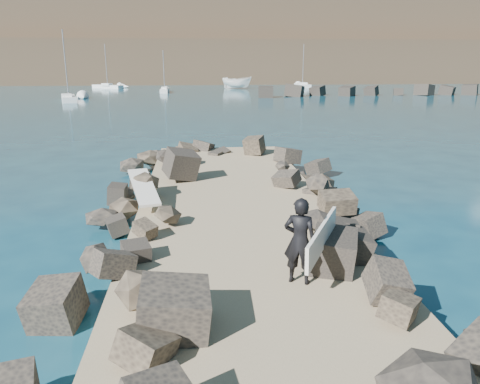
{
  "coord_description": "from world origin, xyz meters",
  "views": [
    {
      "loc": [
        -1.16,
        -13.4,
        4.99
      ],
      "look_at": [
        0.0,
        -1.0,
        1.5
      ],
      "focal_mm": 35.0,
      "sensor_mm": 36.0,
      "label": 1
    }
  ],
  "objects_px": {
    "boat_imported": "(237,83)",
    "surfer_with_board": "(303,240)",
    "surfboard_resting": "(144,190)",
    "sailboat_b": "(165,90)"
  },
  "relations": [
    {
      "from": "boat_imported",
      "to": "sailboat_b",
      "type": "relative_size",
      "value": 0.84
    },
    {
      "from": "boat_imported",
      "to": "surfboard_resting",
      "type": "bearing_deg",
      "value": -164.73
    },
    {
      "from": "boat_imported",
      "to": "surfer_with_board",
      "type": "relative_size",
      "value": 2.87
    },
    {
      "from": "surfer_with_board",
      "to": "sailboat_b",
      "type": "xyz_separation_m",
      "value": [
        -7.11,
        70.54,
        -1.16
      ]
    },
    {
      "from": "boat_imported",
      "to": "sailboat_b",
      "type": "distance_m",
      "value": 16.48
    },
    {
      "from": "surfboard_resting",
      "to": "surfer_with_board",
      "type": "distance_m",
      "value": 7.01
    },
    {
      "from": "surfboard_resting",
      "to": "sailboat_b",
      "type": "distance_m",
      "value": 64.75
    },
    {
      "from": "surfer_with_board",
      "to": "boat_imported",
      "type": "bearing_deg",
      "value": 85.96
    },
    {
      "from": "surfboard_resting",
      "to": "sailboat_b",
      "type": "bearing_deg",
      "value": 78.2
    },
    {
      "from": "surfboard_resting",
      "to": "boat_imported",
      "type": "height_order",
      "value": "boat_imported"
    }
  ]
}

